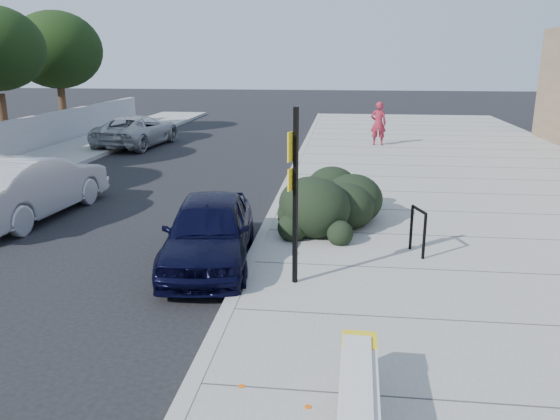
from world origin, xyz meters
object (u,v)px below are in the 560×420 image
at_px(wagon_silver, 30,186).
at_px(pedestrian, 378,123).
at_px(sign_post, 295,187).
at_px(bike_rack, 418,227).
at_px(suv_silver, 137,131).
at_px(sedan_navy, 209,231).
at_px(bench, 359,387).

xyz_separation_m(wagon_silver, pedestrian, (9.16, 11.78, 0.30)).
relative_size(sign_post, pedestrian, 1.59).
xyz_separation_m(bike_rack, suv_silver, (-10.68, 13.19, -0.01)).
bearing_deg(sign_post, suv_silver, 140.10).
height_order(sedan_navy, pedestrian, pedestrian).
relative_size(sign_post, wagon_silver, 0.62).
bearing_deg(bike_rack, wagon_silver, 149.27).
distance_m(bike_rack, wagon_silver, 9.40).
height_order(bench, sedan_navy, sedan_navy).
xyz_separation_m(bench, suv_silver, (-9.43, 18.58, 0.07)).
xyz_separation_m(sign_post, wagon_silver, (-6.92, 3.69, -1.03)).
bearing_deg(bench, pedestrian, 87.76).
bearing_deg(bike_rack, sedan_navy, 170.84).
bearing_deg(bike_rack, bench, -121.38).
bearing_deg(suv_silver, sedan_navy, 121.31).
xyz_separation_m(bench, wagon_silver, (-7.93, 7.41, 0.17)).
height_order(bench, bike_rack, bike_rack).
bearing_deg(bike_rack, pedestrian, 71.78).
height_order(bench, wagon_silver, wagon_silver).
height_order(wagon_silver, suv_silver, wagon_silver).
xyz_separation_m(sign_post, suv_silver, (-8.42, 14.86, -1.13)).
xyz_separation_m(bike_rack, wagon_silver, (-9.18, 2.02, 0.08)).
xyz_separation_m(bike_rack, sign_post, (-2.26, -1.67, 1.11)).
distance_m(bench, suv_silver, 20.83).
height_order(sign_post, wagon_silver, sign_post).
bearing_deg(sedan_navy, bench, -66.98).
bearing_deg(sign_post, wagon_silver, 172.47).
height_order(sign_post, suv_silver, sign_post).
bearing_deg(wagon_silver, bike_rack, 172.33).
xyz_separation_m(bench, bike_rack, (1.25, 5.39, 0.08)).
bearing_deg(pedestrian, wagon_silver, 52.41).
bearing_deg(sedan_navy, suv_silver, 108.96).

